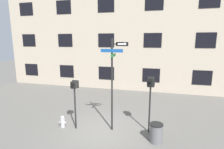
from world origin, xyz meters
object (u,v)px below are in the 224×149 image
at_px(street_sign_pole, 113,78).
at_px(fire_hydrant, 63,122).
at_px(trash_bin, 156,133).
at_px(pedestrian_signal_right, 150,89).
at_px(pedestrian_signal_left, 74,92).

bearing_deg(street_sign_pole, fire_hydrant, -171.48).
bearing_deg(trash_bin, street_sign_pole, 164.37).
bearing_deg(pedestrian_signal_right, fire_hydrant, -172.10).
relative_size(street_sign_pole, pedestrian_signal_left, 1.82).
bearing_deg(pedestrian_signal_left, fire_hydrant, -175.04).
xyz_separation_m(street_sign_pole, trash_bin, (2.09, -0.58, -2.24)).
bearing_deg(pedestrian_signal_left, trash_bin, -3.74).
height_order(street_sign_pole, pedestrian_signal_right, street_sign_pole).
xyz_separation_m(pedestrian_signal_left, trash_bin, (3.96, -0.26, -1.47)).
xyz_separation_m(fire_hydrant, trash_bin, (4.68, -0.20, 0.14)).
bearing_deg(pedestrian_signal_right, street_sign_pole, -173.04).
bearing_deg(trash_bin, pedestrian_signal_right, 113.44).
bearing_deg(pedestrian_signal_right, pedestrian_signal_left, -171.53).
height_order(fire_hydrant, trash_bin, trash_bin).
height_order(pedestrian_signal_left, trash_bin, pedestrian_signal_left).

